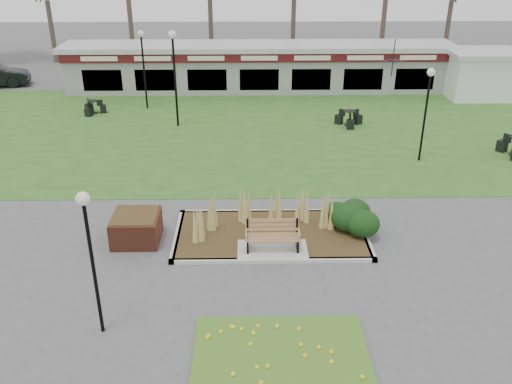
{
  "coord_description": "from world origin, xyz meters",
  "views": [
    {
      "loc": [
        -0.77,
        -14.44,
        9.11
      ],
      "look_at": [
        -0.49,
        2.0,
        1.24
      ],
      "focal_mm": 38.0,
      "sensor_mm": 36.0,
      "label": 1
    }
  ],
  "objects_px": {
    "brick_planter": "(136,227)",
    "bistro_set_a": "(93,109)",
    "food_pavilion": "(259,67)",
    "lamp_post_far_left": "(142,52)",
    "bistro_set_b": "(349,121)",
    "patio_umbrella": "(392,73)",
    "lamp_post_mid_left": "(174,58)",
    "lamp_post_mid_right": "(428,95)",
    "park_bench": "(272,235)",
    "lamp_post_near_left": "(88,233)",
    "service_hut": "(482,74)"
  },
  "relations": [
    {
      "from": "lamp_post_mid_left",
      "to": "patio_umbrella",
      "type": "relative_size",
      "value": 2.01
    },
    {
      "from": "bistro_set_b",
      "to": "park_bench",
      "type": "bearing_deg",
      "value": -110.29
    },
    {
      "from": "park_bench",
      "to": "food_pavilion",
      "type": "bearing_deg",
      "value": 90.0
    },
    {
      "from": "lamp_post_mid_left",
      "to": "bistro_set_b",
      "type": "bearing_deg",
      "value": -0.75
    },
    {
      "from": "brick_planter",
      "to": "bistro_set_a",
      "type": "bearing_deg",
      "value": 109.52
    },
    {
      "from": "bistro_set_b",
      "to": "lamp_post_near_left",
      "type": "bearing_deg",
      "value": -119.3
    },
    {
      "from": "brick_planter",
      "to": "patio_umbrella",
      "type": "bearing_deg",
      "value": 53.89
    },
    {
      "from": "food_pavilion",
      "to": "lamp_post_near_left",
      "type": "bearing_deg",
      "value": -100.79
    },
    {
      "from": "brick_planter",
      "to": "bistro_set_b",
      "type": "relative_size",
      "value": 1.01
    },
    {
      "from": "park_bench",
      "to": "lamp_post_mid_right",
      "type": "xyz_separation_m",
      "value": [
        6.85,
        7.48,
        2.4
      ]
    },
    {
      "from": "brick_planter",
      "to": "lamp_post_mid_left",
      "type": "relative_size",
      "value": 0.31
    },
    {
      "from": "brick_planter",
      "to": "bistro_set_b",
      "type": "bearing_deg",
      "value": 52.31
    },
    {
      "from": "lamp_post_mid_right",
      "to": "bistro_set_a",
      "type": "xyz_separation_m",
      "value": [
        -16.2,
        7.23,
        -2.73
      ]
    },
    {
      "from": "food_pavilion",
      "to": "lamp_post_mid_left",
      "type": "bearing_deg",
      "value": -121.22
    },
    {
      "from": "lamp_post_near_left",
      "to": "bistro_set_b",
      "type": "xyz_separation_m",
      "value": [
        9.04,
        16.11,
        -2.56
      ]
    },
    {
      "from": "lamp_post_mid_right",
      "to": "patio_umbrella",
      "type": "distance_m",
      "value": 10.44
    },
    {
      "from": "food_pavilion",
      "to": "lamp_post_near_left",
      "type": "xyz_separation_m",
      "value": [
        -4.47,
        -23.46,
        1.37
      ]
    },
    {
      "from": "brick_planter",
      "to": "bistro_set_a",
      "type": "xyz_separation_m",
      "value": [
        -4.95,
        13.95,
        -0.22
      ]
    },
    {
      "from": "food_pavilion",
      "to": "bistro_set_a",
      "type": "distance_m",
      "value": 10.68
    },
    {
      "from": "patio_umbrella",
      "to": "brick_planter",
      "type": "bearing_deg",
      "value": -126.11
    },
    {
      "from": "lamp_post_far_left",
      "to": "service_hut",
      "type": "bearing_deg",
      "value": 6.05
    },
    {
      "from": "food_pavilion",
      "to": "lamp_post_far_left",
      "type": "relative_size",
      "value": 5.62
    },
    {
      "from": "lamp_post_mid_right",
      "to": "bistro_set_a",
      "type": "distance_m",
      "value": 17.95
    },
    {
      "from": "lamp_post_mid_right",
      "to": "brick_planter",
      "type": "bearing_deg",
      "value": -149.14
    },
    {
      "from": "brick_planter",
      "to": "lamp_post_far_left",
      "type": "relative_size",
      "value": 0.34
    },
    {
      "from": "bistro_set_a",
      "to": "bistro_set_b",
      "type": "distance_m",
      "value": 14.11
    },
    {
      "from": "park_bench",
      "to": "service_hut",
      "type": "height_order",
      "value": "service_hut"
    },
    {
      "from": "lamp_post_near_left",
      "to": "lamp_post_far_left",
      "type": "height_order",
      "value": "lamp_post_far_left"
    },
    {
      "from": "lamp_post_far_left",
      "to": "bistro_set_a",
      "type": "height_order",
      "value": "lamp_post_far_left"
    },
    {
      "from": "lamp_post_mid_left",
      "to": "bistro_set_b",
      "type": "relative_size",
      "value": 3.29
    },
    {
      "from": "park_bench",
      "to": "brick_planter",
      "type": "xyz_separation_m",
      "value": [
        -4.4,
        0.75,
        -0.11
      ]
    },
    {
      "from": "lamp_post_near_left",
      "to": "lamp_post_mid_left",
      "type": "height_order",
      "value": "lamp_post_mid_left"
    },
    {
      "from": "lamp_post_mid_left",
      "to": "lamp_post_far_left",
      "type": "height_order",
      "value": "lamp_post_mid_left"
    },
    {
      "from": "lamp_post_far_left",
      "to": "patio_umbrella",
      "type": "distance_m",
      "value": 14.76
    },
    {
      "from": "bistro_set_b",
      "to": "lamp_post_mid_right",
      "type": "bearing_deg",
      "value": -64.9
    },
    {
      "from": "park_bench",
      "to": "service_hut",
      "type": "distance_m",
      "value": 22.32
    },
    {
      "from": "service_hut",
      "to": "lamp_post_far_left",
      "type": "distance_m",
      "value": 20.2
    },
    {
      "from": "bistro_set_b",
      "to": "bistro_set_a",
      "type": "bearing_deg",
      "value": 170.44
    },
    {
      "from": "park_bench",
      "to": "patio_umbrella",
      "type": "bearing_deg",
      "value": 65.74
    },
    {
      "from": "lamp_post_far_left",
      "to": "bistro_set_b",
      "type": "bearing_deg",
      "value": -16.46
    },
    {
      "from": "food_pavilion",
      "to": "lamp_post_mid_right",
      "type": "height_order",
      "value": "lamp_post_mid_right"
    },
    {
      "from": "lamp_post_mid_left",
      "to": "brick_planter",
      "type": "bearing_deg",
      "value": -90.06
    },
    {
      "from": "food_pavilion",
      "to": "brick_planter",
      "type": "bearing_deg",
      "value": -103.06
    },
    {
      "from": "bistro_set_b",
      "to": "patio_umbrella",
      "type": "bearing_deg",
      "value": 57.53
    },
    {
      "from": "lamp_post_mid_left",
      "to": "bistro_set_a",
      "type": "xyz_separation_m",
      "value": [
        -4.96,
        2.23,
        -3.28
      ]
    },
    {
      "from": "park_bench",
      "to": "food_pavilion",
      "type": "relative_size",
      "value": 0.07
    },
    {
      "from": "park_bench",
      "to": "bistro_set_b",
      "type": "height_order",
      "value": "park_bench"
    },
    {
      "from": "lamp_post_near_left",
      "to": "lamp_post_mid_left",
      "type": "relative_size",
      "value": 0.8
    },
    {
      "from": "park_bench",
      "to": "lamp_post_near_left",
      "type": "relative_size",
      "value": 0.44
    },
    {
      "from": "lamp_post_near_left",
      "to": "lamp_post_mid_left",
      "type": "bearing_deg",
      "value": 89.71
    }
  ]
}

